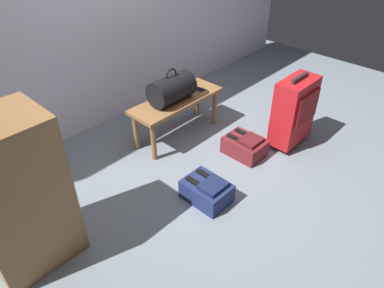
# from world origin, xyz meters

# --- Properties ---
(ground_plane) EXTENTS (6.60, 6.60, 0.00)m
(ground_plane) POSITION_xyz_m (0.00, 0.00, 0.00)
(ground_plane) COLOR slate
(bench) EXTENTS (1.00, 0.36, 0.43)m
(bench) POSITION_xyz_m (0.18, 0.77, 0.36)
(bench) COLOR olive
(bench) RESTS_ON ground
(duffel_bag_black) EXTENTS (0.44, 0.26, 0.34)m
(duffel_bag_black) POSITION_xyz_m (0.12, 0.77, 0.56)
(duffel_bag_black) COLOR black
(duffel_bag_black) RESTS_ON bench
(cell_phone) EXTENTS (0.07, 0.14, 0.01)m
(cell_phone) POSITION_xyz_m (0.48, 0.75, 0.44)
(cell_phone) COLOR #191E4C
(cell_phone) RESTS_ON bench
(suitcase_upright_red) EXTENTS (0.45, 0.26, 0.74)m
(suitcase_upright_red) POSITION_xyz_m (0.85, -0.15, 0.38)
(suitcase_upright_red) COLOR red
(suitcase_upright_red) RESTS_ON ground
(backpack_navy) EXTENTS (0.28, 0.38, 0.21)m
(backpack_navy) POSITION_xyz_m (-0.33, -0.08, 0.09)
(backpack_navy) COLOR navy
(backpack_navy) RESTS_ON ground
(backpack_maroon) EXTENTS (0.28, 0.38, 0.21)m
(backpack_maroon) POSITION_xyz_m (0.40, 0.06, 0.09)
(backpack_maroon) COLOR maroon
(backpack_maroon) RESTS_ON ground
(side_cabinet) EXTENTS (0.56, 0.44, 1.10)m
(side_cabinet) POSITION_xyz_m (-1.55, 0.43, 0.55)
(side_cabinet) COLOR olive
(side_cabinet) RESTS_ON ground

